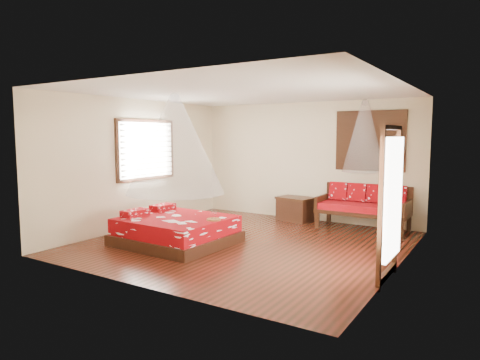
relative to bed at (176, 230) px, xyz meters
The scene contains 10 objects.
room 1.75m from the bed, 33.04° to the left, with size 5.54×5.54×2.84m.
bed is the anchor object (origin of this frame).
daybed 4.08m from the bed, 49.69° to the left, with size 1.89×0.84×0.97m.
storage_chest 3.33m from the bed, 72.39° to the left, with size 0.93×0.75×0.56m.
shutter_panel 4.63m from the bed, 52.53° to the left, with size 1.52×0.06×1.32m.
window_left 2.35m from the bed, 150.16° to the left, with size 0.10×1.74×1.34m.
glazed_door 3.91m from the bed, ahead, with size 0.08×1.02×2.16m.
wine_tray 0.85m from the bed, ahead, with size 0.26×0.26×0.21m.
mosquito_net_main 1.60m from the bed, ahead, with size 1.81×1.81×1.80m, color silver.
mosquito_net_daybed 4.34m from the bed, 48.43° to the left, with size 0.88×0.88×1.50m, color silver.
Camera 1 is at (4.09, -6.75, 2.02)m, focal length 32.00 mm.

